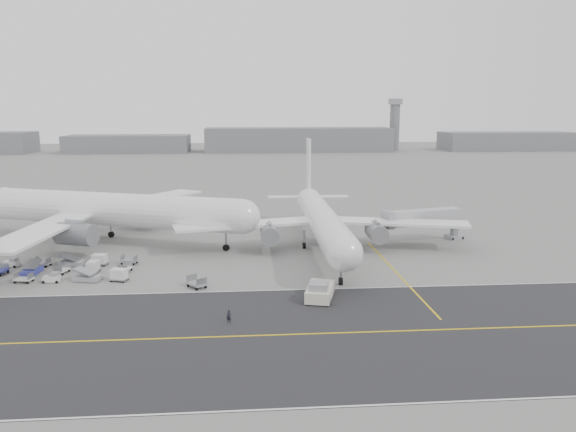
{
  "coord_description": "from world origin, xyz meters",
  "views": [
    {
      "loc": [
        6.51,
        -77.05,
        24.86
      ],
      "look_at": [
        13.73,
        12.0,
        7.83
      ],
      "focal_mm": 35.0,
      "sensor_mm": 36.0,
      "label": 1
    }
  ],
  "objects": [
    {
      "name": "ground_crew_a",
      "position": [
        4.62,
        -13.9,
        0.81
      ],
      "size": [
        0.67,
        0.53,
        1.62
      ],
      "primitive_type": "imported",
      "rotation": [
        0.0,
        0.0,
        -0.27
      ],
      "color": "black",
      "rests_on": "ground"
    },
    {
      "name": "airliner_b",
      "position": [
        20.57,
        21.02,
        5.36
      ],
      "size": [
        53.33,
        53.93,
        18.6
      ],
      "rotation": [
        0.0,
        0.0,
        -0.01
      ],
      "color": "white",
      "rests_on": "ground"
    },
    {
      "name": "control_tower",
      "position": [
        100.0,
        265.0,
        16.25
      ],
      "size": [
        7.0,
        7.0,
        31.25
      ],
      "color": "slate",
      "rests_on": "ground"
    },
    {
      "name": "jet_bridge",
      "position": [
        40.57,
        24.88,
        4.42
      ],
      "size": [
        16.96,
        7.36,
        6.35
      ],
      "rotation": [
        0.0,
        0.0,
        0.26
      ],
      "color": "gray",
      "rests_on": "ground"
    },
    {
      "name": "airliner_a",
      "position": [
        -20.5,
        29.75,
        6.37
      ],
      "size": [
        61.3,
        60.19,
        22.15
      ],
      "rotation": [
        0.0,
        0.0,
        1.21
      ],
      "color": "white",
      "rests_on": "ground"
    },
    {
      "name": "horizon_buildings",
      "position": [
        30.0,
        260.0,
        0.0
      ],
      "size": [
        520.0,
        28.0,
        28.0
      ],
      "primitive_type": null,
      "color": "slate",
      "rests_on": "ground"
    },
    {
      "name": "stray_dolly",
      "position": [
        -0.23,
        -0.1,
        0.0
      ],
      "size": [
        3.08,
        3.27,
        1.73
      ],
      "primitive_type": null,
      "rotation": [
        0.0,
        0.0,
        0.66
      ],
      "color": "silver",
      "rests_on": "ground"
    },
    {
      "name": "ground",
      "position": [
        0.0,
        0.0,
        0.0
      ],
      "size": [
        700.0,
        700.0,
        0.0
      ],
      "primitive_type": "plane",
      "color": "gray",
      "rests_on": "ground"
    },
    {
      "name": "gse_cluster",
      "position": [
        -21.28,
        8.67,
        0.0
      ],
      "size": [
        28.25,
        20.26,
        1.91
      ],
      "primitive_type": null,
      "rotation": [
        0.0,
        0.0,
        -0.17
      ],
      "color": "gray",
      "rests_on": "ground"
    },
    {
      "name": "taxiway",
      "position": [
        5.02,
        -17.98,
        0.01
      ],
      "size": [
        220.0,
        59.0,
        0.03
      ],
      "color": "#2B2B2E",
      "rests_on": "ground"
    },
    {
      "name": "pushback_tug",
      "position": [
        16.54,
        -6.11,
        1.05
      ],
      "size": [
        4.89,
        9.03,
        2.55
      ],
      "rotation": [
        0.0,
        0.0,
        -0.26
      ],
      "color": "beige",
      "rests_on": "ground"
    }
  ]
}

